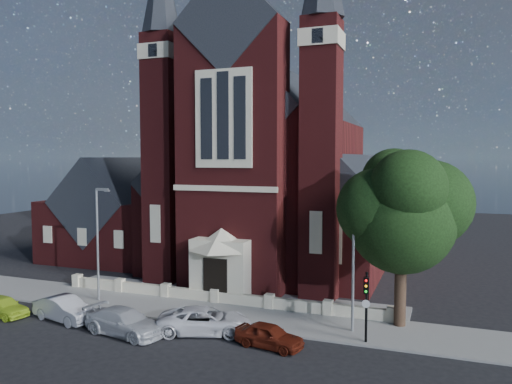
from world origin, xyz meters
The scene contains 15 objects.
ground centered at (0.00, 15.00, 0.00)m, with size 120.00×120.00×0.00m, color black.
pavement_strip centered at (0.00, 4.50, 0.00)m, with size 60.00×5.00×0.12m, color gray.
forecourt_paving centered at (0.00, 8.50, 0.00)m, with size 26.00×3.00×0.14m, color gray.
forecourt_wall centered at (0.00, 6.50, 0.00)m, with size 24.00×0.40×0.90m, color beige.
church centered at (0.00, 22.94, 8.19)m, with size 20.01×34.90×29.20m.
parish_hall centered at (-16.00, 18.00, 4.01)m, with size 12.00×12.20×10.24m.
street_tree centered at (12.60, 5.71, 6.96)m, with size 6.40×6.60×10.70m.
street_lamp_left centered at (-7.91, 4.00, 4.60)m, with size 1.16×0.22×8.09m.
street_lamp_right centered at (10.09, 4.00, 4.60)m, with size 1.16×0.22×8.09m.
traffic_signal centered at (11.00, 2.43, 2.58)m, with size 0.28×0.42×4.00m.
car_lime_van centered at (-11.62, -0.92, 0.66)m, with size 1.56×3.88×1.32m, color #B3D72B.
car_silver_a centered at (-7.24, -0.23, 0.76)m, with size 1.60×4.59×1.51m, color #9C9DA3.
car_silver_b centered at (-2.25, -0.97, 0.75)m, with size 2.09×5.13×1.49m, color #B6BABF.
car_white_suv centered at (1.98, 0.87, 0.75)m, with size 2.50×5.43×1.51m, color white.
car_dark_red centered at (6.19, 0.16, 0.65)m, with size 1.54×3.84×1.31m, color #5E1D10.
Camera 1 is at (14.81, -24.64, 10.24)m, focal length 35.00 mm.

